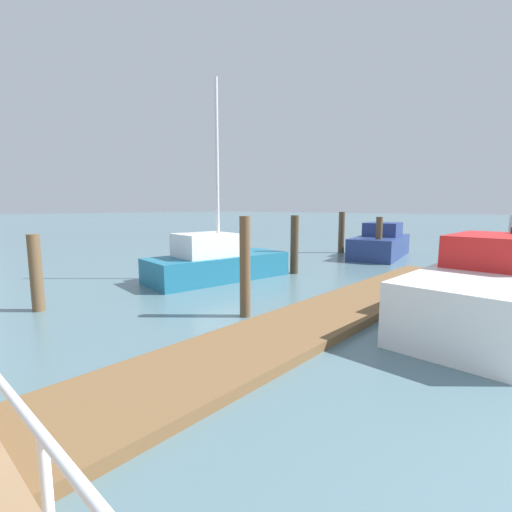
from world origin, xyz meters
TOP-DOWN VIEW (x-y plane):
  - ground_plane at (0.00, 20.00)m, footprint 300.00×300.00m
  - floating_dock at (4.18, 6.40)m, footprint 15.36×2.00m
  - dock_piling_1 at (7.87, 10.49)m, footprint 0.32×0.32m
  - dock_piling_2 at (15.09, 12.36)m, footprint 0.36×0.36m
  - dock_piling_3 at (2.41, 7.98)m, footprint 0.26×0.26m
  - dock_piling_4 at (13.27, 9.33)m, footprint 0.32×0.32m
  - dock_piling_5 at (-0.85, 12.28)m, footprint 0.30×0.30m
  - moored_boat_1 at (4.93, 11.93)m, footprint 5.53×2.76m
  - moored_boat_2 at (15.07, 9.98)m, footprint 5.68×3.13m
  - moored_boat_3 at (6.01, 3.55)m, footprint 6.54×2.39m

SIDE VIEW (x-z plane):
  - ground_plane at x=0.00m, z-range 0.00..0.00m
  - floating_dock at x=4.18m, z-range 0.00..0.18m
  - moored_boat_1 at x=4.93m, z-range -2.92..4.24m
  - moored_boat_2 at x=15.07m, z-range -0.21..1.62m
  - moored_boat_3 at x=6.01m, z-range -0.21..1.80m
  - dock_piling_5 at x=-0.85m, z-range 0.00..1.99m
  - dock_piling_4 at x=13.27m, z-range 0.00..2.20m
  - dock_piling_1 at x=7.87m, z-range 0.00..2.34m
  - dock_piling_2 at x=15.09m, z-range 0.00..2.40m
  - dock_piling_3 at x=2.41m, z-range 0.00..2.46m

